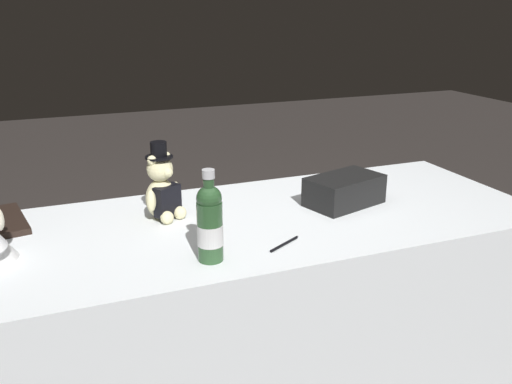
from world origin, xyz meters
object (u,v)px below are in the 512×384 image
Objects in this scene: teddy_bear_groom at (163,189)px; gift_case_black at (344,190)px; signing_pen at (286,243)px; champagne_bottle at (210,222)px.

teddy_bear_groom is 0.87× the size of gift_case_black.
gift_case_black is (0.36, 0.26, 0.05)m from signing_pen.
signing_pen is at bearing -144.13° from gift_case_black.
teddy_bear_groom is 2.09× the size of signing_pen.
signing_pen is at bearing -49.85° from teddy_bear_groom.
gift_case_black is (0.61, 0.27, -0.06)m from champagne_bottle.
gift_case_black is at bearing 35.87° from signing_pen.
gift_case_black is (0.67, -0.11, -0.05)m from teddy_bear_groom.
teddy_bear_groom is 0.68m from gift_case_black.
signing_pen is (0.31, -0.37, -0.10)m from teddy_bear_groom.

